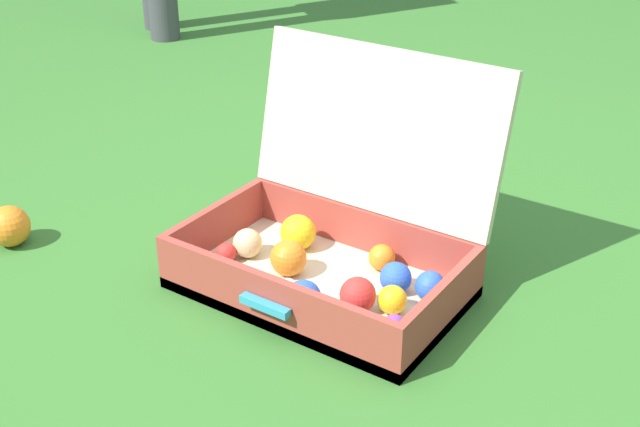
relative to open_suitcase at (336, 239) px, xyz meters
The scene contains 3 objects.
ground_plane 0.12m from the open_suitcase, 25.40° to the left, with size 16.00×16.00×0.00m, color #336B28.
open_suitcase is the anchor object (origin of this frame).
stray_ball_on_grass 0.77m from the open_suitcase, 157.91° to the right, with size 0.10×0.10×0.10m, color orange.
Camera 1 is at (0.77, -1.29, 0.96)m, focal length 46.56 mm.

